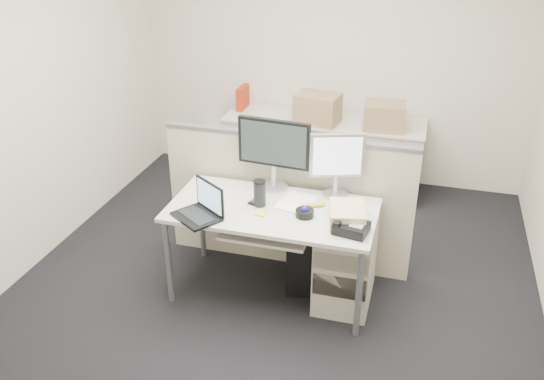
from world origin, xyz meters
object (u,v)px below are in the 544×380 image
(desk_phone, at_px, (351,228))
(laptop, at_px, (195,203))
(monitor_main, at_px, (274,155))
(desk, at_px, (272,216))

(desk_phone, bearing_deg, laptop, -164.29)
(laptop, bearing_deg, desk_phone, 39.92)
(monitor_main, xyz_separation_m, laptop, (-0.39, -0.60, -0.16))
(monitor_main, bearing_deg, desk, -71.56)
(monitor_main, distance_m, desk_phone, 0.88)
(desk_phone, bearing_deg, desk, 173.68)
(monitor_main, relative_size, desk_phone, 2.55)
(desk, xyz_separation_m, desk_phone, (0.60, -0.18, 0.10))
(monitor_main, bearing_deg, desk_phone, -31.63)
(desk, height_order, laptop, laptop)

